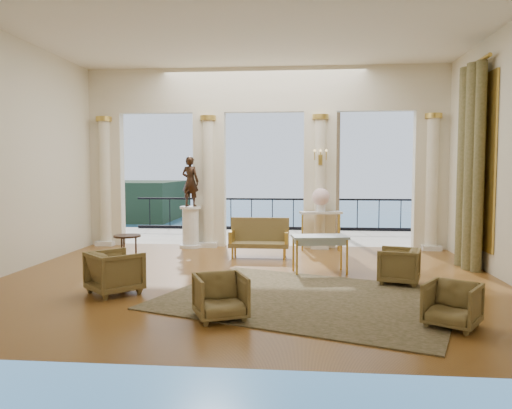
# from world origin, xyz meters

# --- Properties ---
(floor) EXTENTS (9.00, 9.00, 0.00)m
(floor) POSITION_xyz_m (0.00, 0.00, 0.00)
(floor) COLOR #542D12
(floor) RESTS_ON ground
(room_walls) EXTENTS (9.00, 9.00, 9.00)m
(room_walls) POSITION_xyz_m (0.00, -1.12, 2.88)
(room_walls) COLOR beige
(room_walls) RESTS_ON ground
(arcade) EXTENTS (9.00, 0.56, 4.50)m
(arcade) POSITION_xyz_m (-0.00, 3.82, 2.58)
(arcade) COLOR beige
(arcade) RESTS_ON ground
(terrace) EXTENTS (10.00, 3.60, 0.10)m
(terrace) POSITION_xyz_m (0.00, 5.80, -0.05)
(terrace) COLOR #A79B8C
(terrace) RESTS_ON ground
(balustrade) EXTENTS (9.00, 0.06, 1.03)m
(balustrade) POSITION_xyz_m (0.00, 7.40, 0.41)
(balustrade) COLOR black
(balustrade) RESTS_ON terrace
(palm_tree) EXTENTS (2.00, 2.00, 4.50)m
(palm_tree) POSITION_xyz_m (2.00, 6.60, 4.09)
(palm_tree) COLOR #4C3823
(palm_tree) RESTS_ON terrace
(headland) EXTENTS (22.00, 18.00, 6.00)m
(headland) POSITION_xyz_m (-30.00, 70.00, -3.00)
(headland) COLOR black
(headland) RESTS_ON sea
(sea) EXTENTS (160.00, 160.00, 0.00)m
(sea) POSITION_xyz_m (0.00, 60.00, -6.00)
(sea) COLOR #295B88
(sea) RESTS_ON ground
(curtain) EXTENTS (0.33, 1.40, 4.09)m
(curtain) POSITION_xyz_m (4.28, 1.50, 2.02)
(curtain) COLOR brown
(curtain) RESTS_ON ground
(window_frame) EXTENTS (0.04, 1.60, 3.40)m
(window_frame) POSITION_xyz_m (4.47, 1.50, 2.10)
(window_frame) COLOR gold
(window_frame) RESTS_ON room_walls
(wall_sconce) EXTENTS (0.30, 0.11, 0.33)m
(wall_sconce) POSITION_xyz_m (1.40, 3.51, 2.23)
(wall_sconce) COLOR gold
(wall_sconce) RESTS_ON arcade
(rug) EXTENTS (5.06, 4.50, 0.02)m
(rug) POSITION_xyz_m (1.05, -1.27, 0.01)
(rug) COLOR #303319
(rug) RESTS_ON ground
(armchair_a) EXTENTS (0.82, 0.80, 0.66)m
(armchair_a) POSITION_xyz_m (-0.09, -2.40, 0.33)
(armchair_a) COLOR #433819
(armchair_a) RESTS_ON ground
(armchair_b) EXTENTS (0.82, 0.80, 0.62)m
(armchair_b) POSITION_xyz_m (2.84, -2.47, 0.31)
(armchair_b) COLOR #433819
(armchair_b) RESTS_ON ground
(armchair_c) EXTENTS (0.78, 0.81, 0.68)m
(armchair_c) POSITION_xyz_m (2.63, -0.10, 0.34)
(armchair_c) COLOR #433819
(armchair_c) RESTS_ON ground
(armchair_d) EXTENTS (1.00, 1.00, 0.75)m
(armchair_d) POSITION_xyz_m (-1.99, -1.20, 0.38)
(armchair_d) COLOR #433819
(armchair_d) RESTS_ON ground
(settee) EXTENTS (1.32, 0.57, 0.88)m
(settee) POSITION_xyz_m (0.01, 2.30, 0.43)
(settee) COLOR #433819
(settee) RESTS_ON ground
(game_table) EXTENTS (1.11, 0.72, 0.71)m
(game_table) POSITION_xyz_m (1.30, 0.70, 0.64)
(game_table) COLOR #A7C4D2
(game_table) RESTS_ON ground
(pedestal) EXTENTS (0.57, 0.57, 1.04)m
(pedestal) POSITION_xyz_m (-1.83, 3.50, 0.50)
(pedestal) COLOR silver
(pedestal) RESTS_ON ground
(statue) EXTENTS (0.52, 0.41, 1.25)m
(statue) POSITION_xyz_m (-1.83, 3.50, 1.66)
(statue) COLOR black
(statue) RESTS_ON pedestal
(console_table) EXTENTS (1.06, 0.60, 0.95)m
(console_table) POSITION_xyz_m (1.42, 3.39, 0.78)
(console_table) COLOR silver
(console_table) RESTS_ON ground
(urn) EXTENTS (0.43, 0.43, 0.57)m
(urn) POSITION_xyz_m (1.42, 3.39, 1.27)
(urn) COLOR white
(urn) RESTS_ON console_table
(side_table) EXTENTS (0.48, 0.48, 0.79)m
(side_table) POSITION_xyz_m (-2.17, -0.11, 0.67)
(side_table) COLOR black
(side_table) RESTS_ON ground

